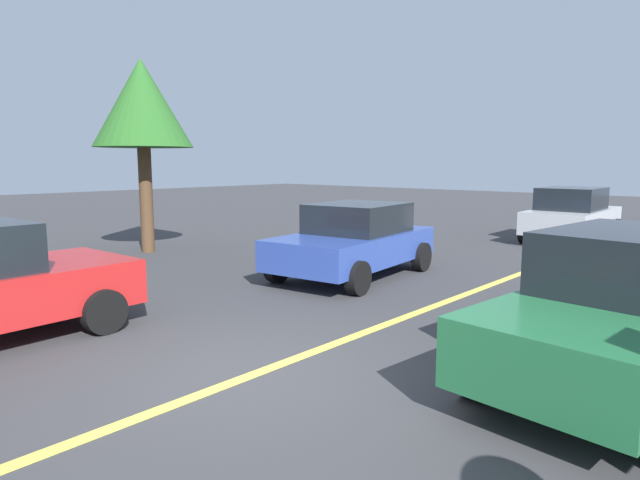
{
  "coord_description": "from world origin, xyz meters",
  "views": [
    {
      "loc": [
        -3.83,
        -4.55,
        2.41
      ],
      "look_at": [
        2.03,
        0.72,
        1.29
      ],
      "focal_mm": 30.7,
      "sensor_mm": 36.0,
      "label": 1
    }
  ],
  "objects_px": {
    "car_green_far_lane": "(625,308)",
    "car_silver_mid_road": "(572,214)",
    "tree_left_verge": "(142,105)",
    "car_blue_behind_van": "(354,240)"
  },
  "relations": [
    {
      "from": "car_green_far_lane",
      "to": "tree_left_verge",
      "type": "xyz_separation_m",
      "value": [
        1.23,
        11.84,
        3.06
      ]
    },
    {
      "from": "car_green_far_lane",
      "to": "tree_left_verge",
      "type": "relative_size",
      "value": 0.89
    },
    {
      "from": "tree_left_verge",
      "to": "car_blue_behind_van",
      "type": "bearing_deg",
      "value": -78.44
    },
    {
      "from": "car_green_far_lane",
      "to": "car_silver_mid_road",
      "type": "height_order",
      "value": "car_green_far_lane"
    },
    {
      "from": "car_silver_mid_road",
      "to": "car_blue_behind_van",
      "type": "xyz_separation_m",
      "value": [
        -8.55,
        1.72,
        -0.04
      ]
    },
    {
      "from": "car_blue_behind_van",
      "to": "tree_left_verge",
      "type": "height_order",
      "value": "tree_left_verge"
    },
    {
      "from": "car_silver_mid_road",
      "to": "car_blue_behind_van",
      "type": "bearing_deg",
      "value": 168.59
    },
    {
      "from": "car_green_far_lane",
      "to": "car_silver_mid_road",
      "type": "distance_m",
      "value": 11.73
    },
    {
      "from": "car_green_far_lane",
      "to": "tree_left_verge",
      "type": "bearing_deg",
      "value": 84.08
    },
    {
      "from": "car_green_far_lane",
      "to": "tree_left_verge",
      "type": "height_order",
      "value": "tree_left_verge"
    }
  ]
}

